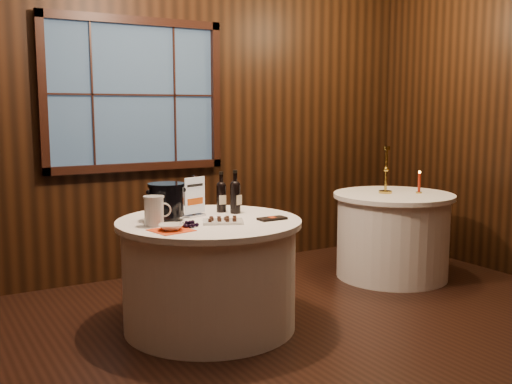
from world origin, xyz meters
TOP-DOWN VIEW (x-y plane):
  - ground at (0.00, 0.00)m, footprint 6.00×6.00m
  - back_wall at (0.00, 2.48)m, footprint 6.00×0.10m
  - main_table at (0.00, 1.00)m, footprint 1.28×1.28m
  - side_table at (2.00, 1.30)m, footprint 1.08×1.08m
  - sign_stand at (-0.04, 1.16)m, footprint 0.18×0.12m
  - port_bottle_left at (0.21, 1.23)m, footprint 0.07×0.08m
  - port_bottle_right at (0.28, 1.13)m, footprint 0.08×0.09m
  - ice_bucket at (-0.26, 1.12)m, footprint 0.25×0.25m
  - chocolate_plate at (0.03, 0.85)m, footprint 0.32×0.28m
  - chocolate_box at (0.38, 0.78)m, footprint 0.20×0.10m
  - grape_bunch at (-0.22, 0.82)m, footprint 0.17×0.07m
  - glass_pitcher at (-0.40, 0.99)m, footprint 0.18×0.14m
  - orange_napkin at (-0.37, 0.79)m, footprint 0.27×0.27m
  - cracker_bowl at (-0.37, 0.79)m, footprint 0.20×0.20m
  - brass_candlestick at (1.95, 1.36)m, footprint 0.12×0.12m
  - red_candle at (2.21, 1.20)m, footprint 0.06×0.06m

SIDE VIEW (x-z plane):
  - ground at x=0.00m, z-range 0.00..0.00m
  - main_table at x=0.00m, z-range 0.00..0.77m
  - side_table at x=2.00m, z-range 0.00..0.77m
  - orange_napkin at x=-0.37m, z-range 0.77..0.77m
  - chocolate_box at x=0.38m, z-range 0.77..0.79m
  - chocolate_plate at x=0.03m, z-range 0.77..0.81m
  - grape_bunch at x=-0.22m, z-range 0.77..0.81m
  - cracker_bowl at x=-0.37m, z-range 0.77..0.81m
  - red_candle at x=2.21m, z-range 0.75..0.95m
  - glass_pitcher at x=-0.40m, z-range 0.77..0.97m
  - sign_stand at x=-0.04m, z-range 0.72..1.02m
  - port_bottle_left at x=0.21m, z-range 0.75..1.05m
  - ice_bucket at x=-0.26m, z-range 0.78..1.03m
  - port_bottle_right at x=0.28m, z-range 0.75..1.07m
  - brass_candlestick at x=1.95m, z-range 0.71..1.14m
  - back_wall at x=0.00m, z-range 0.04..3.04m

